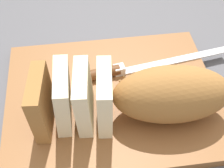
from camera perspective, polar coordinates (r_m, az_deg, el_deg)
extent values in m
plane|color=#4C4C51|center=(0.60, 0.00, -3.08)|extent=(3.00, 3.00, 0.00)
cube|color=brown|center=(0.59, 0.00, -2.52)|extent=(0.40, 0.33, 0.02)
ellipsoid|color=#996633|center=(0.53, 10.70, -1.85)|extent=(0.21, 0.11, 0.10)
cube|color=beige|center=(0.51, -1.33, -2.49)|extent=(0.04, 0.09, 0.10)
cube|color=beige|center=(0.51, -5.11, -2.41)|extent=(0.04, 0.09, 0.10)
cube|color=beige|center=(0.52, -8.85, -2.29)|extent=(0.03, 0.09, 0.10)
cube|color=#996633|center=(0.52, -12.63, -3.36)|extent=(0.04, 0.09, 0.10)
cube|color=silver|center=(0.65, 11.14, 4.15)|extent=(0.23, 0.04, 0.00)
cylinder|color=#593319|center=(0.60, -1.77, 1.98)|extent=(0.07, 0.03, 0.02)
cube|color=silver|center=(0.61, 1.32, 2.57)|extent=(0.02, 0.02, 0.02)
sphere|color=tan|center=(0.60, 1.43, 0.62)|extent=(0.00, 0.00, 0.00)
sphere|color=tan|center=(0.61, 2.14, 1.31)|extent=(0.00, 0.00, 0.00)
sphere|color=tan|center=(0.57, 7.23, -3.09)|extent=(0.00, 0.00, 0.00)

